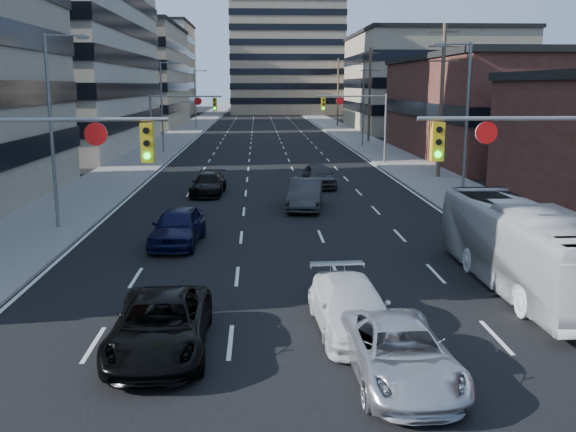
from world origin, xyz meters
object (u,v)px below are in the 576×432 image
Objects in this scene: sedan_blue at (178,226)px; black_pickup at (160,325)px; transit_bus at (523,247)px; white_van at (351,307)px; silver_suv at (400,353)px.

black_pickup is at bearing -81.05° from sedan_blue.
transit_bus is (11.32, 4.72, 0.72)m from black_pickup.
transit_bus is at bearing 21.54° from black_pickup.
black_pickup is 12.29m from transit_bus.
silver_suv is (0.69, -3.09, -0.03)m from white_van.
sedan_blue is (-6.67, 13.22, 0.13)m from silver_suv.
black_pickup is 1.07× the size of white_van.
transit_bus is (5.57, 6.60, 0.76)m from silver_suv.
black_pickup is 0.50× the size of transit_bus.
transit_bus is (6.25, 3.51, 0.74)m from white_van.
sedan_blue is at bearing 150.92° from transit_bus.
silver_suv is at bearing -19.17° from black_pickup.
black_pickup is 6.05m from silver_suv.
white_van is 0.47× the size of transit_bus.
black_pickup is at bearing 159.96° from silver_suv.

